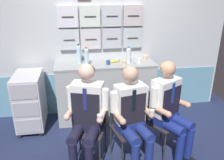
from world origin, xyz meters
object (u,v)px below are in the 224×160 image
object	(u,v)px
folding_chair_by_counter	(159,114)
paper_cup_tan	(145,57)
service_trolley	(30,100)
water_bottle_short	(79,54)
snack_banana	(115,61)
crew_member_left	(86,113)
crew_member_by_counter	(170,106)
folding_chair_right	(126,120)
folding_chair_left	(90,120)
crew_member_right	(133,114)

from	to	relation	value
folding_chair_by_counter	paper_cup_tan	distance (m)	1.15
service_trolley	water_bottle_short	size ratio (longest dim) A/B	2.92
water_bottle_short	snack_banana	bearing A→B (deg)	-5.70
crew_member_left	paper_cup_tan	bearing A→B (deg)	48.76
crew_member_by_counter	water_bottle_short	world-z (taller)	water_bottle_short
folding_chair_right	crew_member_by_counter	xyz separation A→B (m)	(0.55, -0.05, 0.18)
folding_chair_left	crew_member_by_counter	bearing A→B (deg)	-7.22
folding_chair_left	snack_banana	distance (m)	1.17
snack_banana	crew_member_by_counter	bearing A→B (deg)	-64.30
crew_member_right	crew_member_by_counter	bearing A→B (deg)	12.21
crew_member_right	water_bottle_short	world-z (taller)	water_bottle_short
crew_member_right	folding_chair_by_counter	distance (m)	0.53
folding_chair_left	service_trolley	bearing A→B (deg)	137.46
crew_member_by_counter	paper_cup_tan	bearing A→B (deg)	89.56
service_trolley	folding_chair_left	size ratio (longest dim) A/B	1.05
folding_chair_right	water_bottle_short	distance (m)	1.36
crew_member_right	folding_chair_by_counter	xyz separation A→B (m)	(0.43, 0.25, -0.17)
crew_member_by_counter	service_trolley	bearing A→B (deg)	153.62
service_trolley	crew_member_left	xyz separation A→B (m)	(0.83, -0.96, 0.24)
folding_chair_by_counter	service_trolley	bearing A→B (deg)	156.29
paper_cup_tan	service_trolley	bearing A→B (deg)	-172.39
service_trolley	crew_member_right	world-z (taller)	crew_member_right
water_bottle_short	paper_cup_tan	distance (m)	1.11
crew_member_left	snack_banana	world-z (taller)	crew_member_left
folding_chair_by_counter	crew_member_left	bearing A→B (deg)	-170.37
folding_chair_right	crew_member_right	distance (m)	0.23
folding_chair_right	paper_cup_tan	xyz separation A→B (m)	(0.56, 1.14, 0.48)
crew_member_left	folding_chair_by_counter	size ratio (longest dim) A/B	1.52
folding_chair_left	folding_chair_right	bearing A→B (deg)	-9.98
crew_member_right	snack_banana	distance (m)	1.24
paper_cup_tan	crew_member_by_counter	bearing A→B (deg)	-90.44
folding_chair_right	paper_cup_tan	world-z (taller)	paper_cup_tan
folding_chair_right	crew_member_by_counter	bearing A→B (deg)	-4.90
service_trolley	folding_chair_by_counter	bearing A→B (deg)	-23.71
crew_member_right	crew_member_by_counter	size ratio (longest dim) A/B	0.99
folding_chair_left	crew_member_right	bearing A→B (deg)	-25.68
folding_chair_right	crew_member_right	bearing A→B (deg)	-76.30
service_trolley	water_bottle_short	bearing A→B (deg)	15.24
crew_member_right	snack_banana	bearing A→B (deg)	90.73
folding_chair_right	service_trolley	bearing A→B (deg)	146.40
folding_chair_by_counter	snack_banana	size ratio (longest dim) A/B	4.97
crew_member_left	paper_cup_tan	xyz separation A→B (m)	(1.06, 1.21, 0.29)
crew_member_left	folding_chair_left	bearing A→B (deg)	72.19
folding_chair_right	crew_member_right	world-z (taller)	crew_member_right
folding_chair_by_counter	snack_banana	bearing A→B (deg)	115.21
water_bottle_short	paper_cup_tan	size ratio (longest dim) A/B	4.06
crew_member_left	folding_chair_by_counter	xyz separation A→B (m)	(0.97, 0.17, -0.19)
folding_chair_left	paper_cup_tan	distance (m)	1.54
folding_chair_left	paper_cup_tan	bearing A→B (deg)	46.28
folding_chair_right	crew_member_by_counter	distance (m)	0.58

